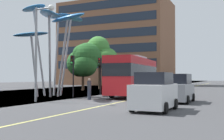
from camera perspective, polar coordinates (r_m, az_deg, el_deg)
ground at (r=20.09m, az=-5.55°, el=-6.83°), size 120.00×240.00×0.10m
red_bus at (r=26.99m, az=4.42°, el=-0.89°), size 3.28×10.59×3.83m
leaf_sculpture at (r=27.62m, az=-11.92°, el=9.17°), size 8.37×8.62×9.19m
traffic_light_kerb_near at (r=24.72m, az=-8.02°, el=0.57°), size 0.28×0.42×3.73m
traffic_light_kerb_far at (r=28.37m, az=-2.47°, el=0.37°), size 0.28×0.42×3.77m
traffic_light_island_mid at (r=33.46m, az=0.91°, el=0.17°), size 0.28×0.42×3.83m
car_parked_near at (r=15.62m, az=8.65°, el=-4.55°), size 1.98×3.82×2.10m
car_parked_mid at (r=20.99m, az=13.31°, el=-3.78°), size 1.94×4.01×2.07m
street_lamp at (r=21.58m, az=-14.41°, el=5.95°), size 1.69×0.44×7.14m
tree_pavement_near at (r=38.39m, az=-5.59°, el=2.11°), size 5.07×5.10×6.49m
tree_pavement_far at (r=42.08m, az=-2.68°, el=3.16°), size 5.51×4.81×7.96m
pedestrian at (r=22.81m, az=-4.65°, el=-3.84°), size 0.34×0.34×1.75m
backdrop_building at (r=66.31m, az=0.96°, el=5.25°), size 24.69×14.04×19.03m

